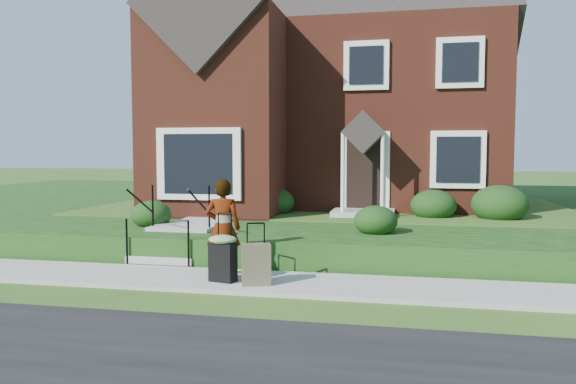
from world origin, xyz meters
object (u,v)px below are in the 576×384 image
(suitcase_black, at_px, (223,255))
(suitcase_olive, at_px, (256,264))
(front_steps, at_px, (177,237))
(woman, at_px, (223,228))

(suitcase_black, xyz_separation_m, suitcase_olive, (0.62, -0.11, -0.11))
(front_steps, relative_size, woman, 1.16)
(woman, distance_m, suitcase_black, 0.61)
(suitcase_olive, bearing_deg, woman, 125.80)
(woman, bearing_deg, suitcase_black, 101.06)
(front_steps, height_order, woman, woman)
(woman, relative_size, suitcase_olive, 1.67)
(suitcase_black, bearing_deg, woman, 122.13)
(front_steps, relative_size, suitcase_olive, 1.94)
(front_steps, height_order, suitcase_black, front_steps)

